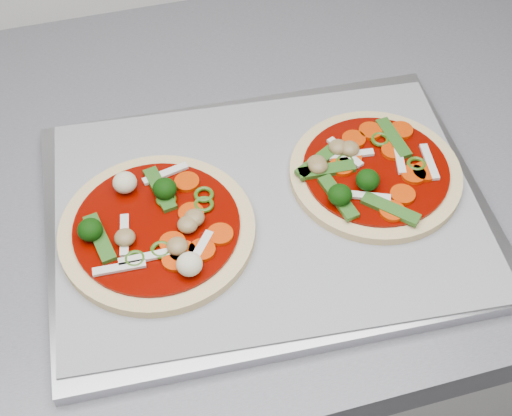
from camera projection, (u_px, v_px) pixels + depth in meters
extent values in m
cube|color=#9D9CA2|center=(267.00, 211.00, 0.72)|extent=(0.45, 0.34, 0.01)
cube|color=gray|center=(267.00, 206.00, 0.71)|extent=(0.44, 0.34, 0.00)
cylinder|color=#E3BC86|center=(157.00, 230.00, 0.68)|extent=(0.22, 0.22, 0.01)
cylinder|color=#6D0100|center=(157.00, 226.00, 0.68)|extent=(0.19, 0.19, 0.00)
ellipsoid|color=black|center=(165.00, 189.00, 0.69)|extent=(0.03, 0.03, 0.02)
cube|color=#2B5E16|center=(100.00, 238.00, 0.66)|extent=(0.02, 0.06, 0.00)
torus|color=#2E5110|center=(135.00, 259.00, 0.65)|extent=(0.03, 0.03, 0.00)
ellipsoid|color=olive|center=(177.00, 246.00, 0.65)|extent=(0.02, 0.02, 0.01)
ellipsoid|color=olive|center=(125.00, 238.00, 0.66)|extent=(0.02, 0.02, 0.01)
torus|color=#2E5110|center=(166.00, 199.00, 0.69)|extent=(0.02, 0.02, 0.00)
cylinder|color=#DA3C00|center=(175.00, 260.00, 0.65)|extent=(0.04, 0.04, 0.00)
cylinder|color=#DA3C00|center=(183.00, 252.00, 0.65)|extent=(0.04, 0.04, 0.00)
ellipsoid|color=black|center=(90.00, 230.00, 0.66)|extent=(0.03, 0.03, 0.02)
cylinder|color=#DA3C00|center=(202.00, 250.00, 0.65)|extent=(0.03, 0.03, 0.00)
cube|color=silver|center=(119.00, 268.00, 0.64)|extent=(0.05, 0.01, 0.00)
ellipsoid|color=beige|center=(189.00, 264.00, 0.63)|extent=(0.03, 0.03, 0.02)
cylinder|color=#DA3C00|center=(191.00, 213.00, 0.68)|extent=(0.03, 0.03, 0.00)
torus|color=#2E5110|center=(161.00, 250.00, 0.65)|extent=(0.03, 0.03, 0.00)
cube|color=silver|center=(124.00, 235.00, 0.66)|extent=(0.02, 0.05, 0.00)
ellipsoid|color=olive|center=(194.00, 218.00, 0.67)|extent=(0.02, 0.02, 0.01)
ellipsoid|color=beige|center=(125.00, 183.00, 0.70)|extent=(0.03, 0.03, 0.02)
cube|color=#2B5E16|center=(160.00, 189.00, 0.70)|extent=(0.02, 0.06, 0.00)
cube|color=silver|center=(199.00, 251.00, 0.65)|extent=(0.04, 0.04, 0.00)
cube|color=silver|center=(145.00, 257.00, 0.65)|extent=(0.05, 0.01, 0.00)
cylinder|color=#DA3C00|center=(187.00, 182.00, 0.71)|extent=(0.03, 0.03, 0.00)
cube|color=silver|center=(165.00, 174.00, 0.71)|extent=(0.05, 0.02, 0.00)
torus|color=#2E5110|center=(204.00, 204.00, 0.69)|extent=(0.02, 0.02, 0.00)
cylinder|color=#DA3C00|center=(220.00, 234.00, 0.67)|extent=(0.03, 0.03, 0.00)
cylinder|color=#DA3C00|center=(172.00, 243.00, 0.66)|extent=(0.03, 0.03, 0.00)
torus|color=#2E5110|center=(204.00, 195.00, 0.70)|extent=(0.03, 0.03, 0.00)
ellipsoid|color=olive|center=(188.00, 224.00, 0.67)|extent=(0.03, 0.03, 0.01)
cylinder|color=#E3BC86|center=(375.00, 173.00, 0.73)|extent=(0.19, 0.19, 0.01)
cylinder|color=#6D0100|center=(376.00, 169.00, 0.72)|extent=(0.16, 0.16, 0.00)
cube|color=silver|center=(429.00, 162.00, 0.73)|extent=(0.01, 0.05, 0.00)
cube|color=silver|center=(345.00, 152.00, 0.73)|extent=(0.03, 0.05, 0.00)
cylinder|color=#DA3C00|center=(425.00, 172.00, 0.72)|extent=(0.03, 0.03, 0.00)
cube|color=silver|center=(351.00, 155.00, 0.73)|extent=(0.05, 0.01, 0.00)
cube|color=#2B5E16|center=(338.00, 197.00, 0.70)|extent=(0.02, 0.06, 0.00)
ellipsoid|color=black|center=(368.00, 180.00, 0.70)|extent=(0.03, 0.03, 0.02)
cylinder|color=#DA3C00|center=(342.00, 166.00, 0.72)|extent=(0.04, 0.04, 0.00)
cylinder|color=#DA3C00|center=(371.00, 131.00, 0.75)|extent=(0.03, 0.03, 0.00)
cylinder|color=#DA3C00|center=(403.00, 195.00, 0.70)|extent=(0.03, 0.03, 0.00)
cube|color=silver|center=(366.00, 196.00, 0.70)|extent=(0.05, 0.03, 0.00)
cube|color=#2B5E16|center=(391.00, 209.00, 0.69)|extent=(0.05, 0.05, 0.00)
torus|color=#2E5110|center=(416.00, 164.00, 0.72)|extent=(0.02, 0.02, 0.00)
ellipsoid|color=olive|center=(350.00, 149.00, 0.73)|extent=(0.03, 0.03, 0.01)
cube|color=#2B5E16|center=(319.00, 161.00, 0.73)|extent=(0.06, 0.04, 0.00)
ellipsoid|color=olive|center=(318.00, 166.00, 0.72)|extent=(0.03, 0.03, 0.01)
torus|color=#2E5110|center=(345.00, 162.00, 0.72)|extent=(0.03, 0.03, 0.00)
cube|color=#2B5E16|center=(327.00, 170.00, 0.72)|extent=(0.06, 0.02, 0.00)
cube|color=silver|center=(399.00, 156.00, 0.73)|extent=(0.02, 0.05, 0.00)
ellipsoid|color=black|center=(340.00, 195.00, 0.69)|extent=(0.03, 0.03, 0.02)
cylinder|color=#DA3C00|center=(354.00, 139.00, 0.75)|extent=(0.03, 0.03, 0.00)
cylinder|color=#DA3C00|center=(393.00, 151.00, 0.74)|extent=(0.04, 0.04, 0.00)
cylinder|color=#DA3C00|center=(413.00, 174.00, 0.71)|extent=(0.03, 0.03, 0.00)
ellipsoid|color=olive|center=(338.00, 147.00, 0.73)|extent=(0.02, 0.02, 0.01)
cylinder|color=#DA3C00|center=(401.00, 130.00, 0.75)|extent=(0.03, 0.03, 0.00)
ellipsoid|color=olive|center=(317.00, 163.00, 0.72)|extent=(0.03, 0.03, 0.01)
torus|color=#2E5110|center=(380.00, 140.00, 0.75)|extent=(0.03, 0.03, 0.00)
cylinder|color=#DA3C00|center=(392.00, 211.00, 0.68)|extent=(0.04, 0.04, 0.00)
cube|color=#2B5E16|center=(393.00, 138.00, 0.75)|extent=(0.02, 0.06, 0.00)
cylinder|color=#DA3C00|center=(350.00, 157.00, 0.73)|extent=(0.03, 0.03, 0.00)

